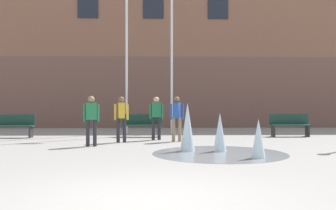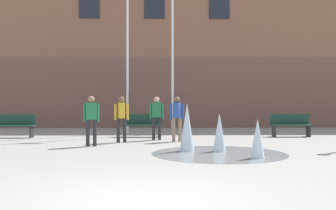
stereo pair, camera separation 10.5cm
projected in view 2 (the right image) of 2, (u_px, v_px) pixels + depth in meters
name	position (u px, v px, depth m)	size (l,w,h in m)	color
ground_plane	(139.00, 200.00, 5.62)	(100.00, 100.00, 0.00)	gray
library_building	(155.00, 55.00, 24.15)	(36.00, 6.05, 8.56)	brown
splash_fountain	(213.00, 135.00, 10.79)	(3.67, 3.67, 1.38)	gray
park_bench_left_of_flagpoles	(14.00, 125.00, 15.45)	(1.60, 0.44, 0.91)	#28282D
park_bench_center	(143.00, 125.00, 15.75)	(1.60, 0.44, 0.91)	#28282D
park_bench_near_trashcan	(291.00, 125.00, 15.88)	(1.60, 0.44, 0.91)	#28282D
teen_by_trashcan	(157.00, 115.00, 14.49)	(0.50, 0.22, 1.59)	#28282D
adult_near_bench	(177.00, 115.00, 13.88)	(0.50, 0.39, 1.59)	#89755B
adult_watching	(121.00, 115.00, 13.59)	(0.50, 0.38, 1.59)	#28282D
adult_in_red	(91.00, 117.00, 12.40)	(0.50, 0.26, 1.59)	#28282D
flagpole_left	(128.00, 28.00, 17.54)	(0.80, 0.10, 8.93)	silver
flagpole_right	(173.00, 33.00, 17.58)	(0.80, 0.10, 8.47)	silver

